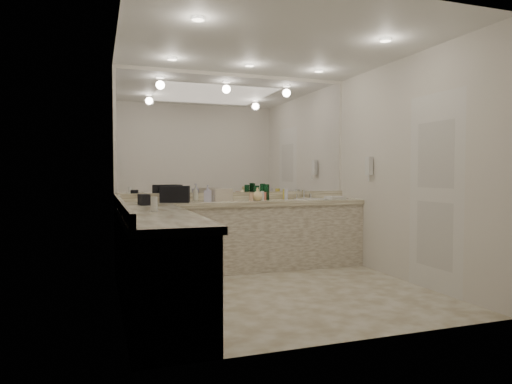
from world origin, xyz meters
name	(u,v)px	position (x,y,z in m)	size (l,w,h in m)	color
floor	(278,292)	(0.00, 0.00, 0.00)	(3.20, 3.20, 0.00)	beige
ceiling	(279,43)	(0.00, 0.00, 2.60)	(3.20, 3.20, 0.00)	white
wall_back	(237,170)	(0.00, 1.50, 1.30)	(3.20, 0.02, 2.60)	silver
wall_left	(119,168)	(-1.60, 0.00, 1.30)	(0.02, 3.00, 2.60)	silver
wall_right	(406,169)	(1.60, 0.00, 1.30)	(0.02, 3.00, 2.60)	silver
vanity_back_base	(244,237)	(0.00, 1.20, 0.42)	(3.20, 0.60, 0.84)	silver
vanity_back_top	(244,203)	(0.00, 1.19, 0.87)	(3.20, 0.64, 0.06)	#EDE4C7
vanity_left_base	(156,266)	(-1.30, -0.30, 0.42)	(0.60, 2.40, 0.84)	silver
vanity_left_top	(157,216)	(-1.29, -0.30, 0.87)	(0.64, 2.42, 0.06)	#EDE4C7
backsplash_back	(237,196)	(0.00, 1.48, 0.95)	(3.20, 0.04, 0.10)	#EDE4C7
backsplash_left	(121,206)	(-1.58, 0.00, 0.95)	(0.04, 3.00, 0.10)	#EDE4C7
mirror_back	(237,135)	(0.00, 1.49, 1.77)	(3.12, 0.01, 1.55)	white
mirror_left	(119,117)	(-1.59, 0.00, 1.77)	(0.01, 2.92, 1.55)	white
sink	(310,200)	(0.95, 1.20, 0.90)	(0.44, 0.44, 0.03)	white
faucet	(303,194)	(0.95, 1.41, 0.97)	(0.24, 0.16, 0.14)	silver
wall_phone	(369,166)	(1.56, 0.70, 1.35)	(0.06, 0.10, 0.24)	white
door	(435,193)	(1.59, -0.50, 1.05)	(0.02, 0.82, 2.10)	white
black_toiletry_bag	(175,194)	(-0.89, 1.17, 1.00)	(0.35, 0.22, 0.20)	black
black_bag_spill	(144,200)	(-1.30, 0.80, 0.96)	(0.10, 0.22, 0.12)	black
cream_cosmetic_case	(220,195)	(-0.31, 1.23, 0.98)	(0.29, 0.18, 0.17)	beige
hand_towel	(335,198)	(1.30, 1.12, 0.92)	(0.25, 0.17, 0.04)	white
lotion_left	(154,204)	(-1.30, -0.19, 0.97)	(0.06, 0.06, 0.14)	white
soap_bottle_a	(196,193)	(-0.61, 1.29, 1.00)	(0.08, 0.08, 0.20)	white
soap_bottle_b	(208,193)	(-0.49, 1.13, 1.01)	(0.09, 0.10, 0.21)	silver
soap_bottle_c	(257,194)	(0.18, 1.18, 0.98)	(0.13, 0.13, 0.17)	#FBDD99
green_bottle_0	(257,193)	(0.21, 1.28, 1.00)	(0.07, 0.07, 0.19)	#115027
green_bottle_1	(262,192)	(0.28, 1.27, 1.01)	(0.07, 0.07, 0.22)	#115027
green_bottle_2	(266,192)	(0.32, 1.20, 1.01)	(0.07, 0.07, 0.21)	#115027
amenity_bottle_0	(285,194)	(0.65, 1.35, 0.97)	(0.07, 0.07, 0.14)	#F2D84C
amenity_bottle_1	(265,196)	(0.30, 1.20, 0.95)	(0.06, 0.06, 0.11)	#E57F66
amenity_bottle_2	(251,197)	(0.10, 1.18, 0.95)	(0.05, 0.05, 0.10)	#E0B28C
amenity_bottle_3	(181,199)	(-0.81, 1.23, 0.93)	(0.06, 0.06, 0.06)	white
amenity_bottle_4	(214,198)	(-0.40, 1.14, 0.94)	(0.05, 0.05, 0.08)	white
amenity_bottle_5	(184,198)	(-0.76, 1.33, 0.94)	(0.05, 0.05, 0.08)	#E57F66
amenity_bottle_6	(286,194)	(0.60, 1.21, 0.97)	(0.05, 0.05, 0.15)	silver
amenity_bottle_7	(262,196)	(0.25, 1.17, 0.96)	(0.05, 0.05, 0.12)	white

